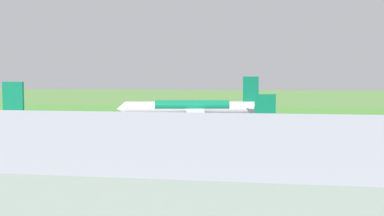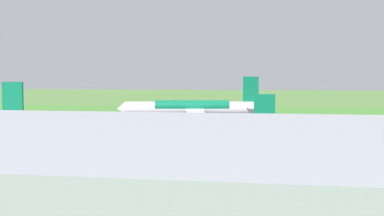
# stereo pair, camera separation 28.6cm
# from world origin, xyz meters

# --- Properties ---
(ground_plane) EXTENTS (800.00, 800.00, 0.00)m
(ground_plane) POSITION_xyz_m (0.00, 0.00, 0.00)
(ground_plane) COLOR #547F3D
(runway_asphalt) EXTENTS (600.00, 38.87, 0.06)m
(runway_asphalt) POSITION_xyz_m (0.00, 0.00, 0.03)
(runway_asphalt) COLOR #47474C
(runway_asphalt) RESTS_ON ground
(apron_concrete) EXTENTS (440.00, 110.00, 0.05)m
(apron_concrete) POSITION_xyz_m (0.00, 72.56, 0.03)
(apron_concrete) COLOR gray
(apron_concrete) RESTS_ON ground
(grass_verge_foreground) EXTENTS (600.00, 80.00, 0.04)m
(grass_verge_foreground) POSITION_xyz_m (0.00, -35.30, 0.02)
(grass_verge_foreground) COLOR #478534
(grass_verge_foreground) RESTS_ON ground
(airliner_main) EXTENTS (53.92, 44.37, 15.88)m
(airliner_main) POSITION_xyz_m (7.38, -0.07, 4.35)
(airliner_main) COLOR white
(airliner_main) RESTS_ON ground
(airliner_parked_mid) EXTENTS (41.45, 34.01, 12.10)m
(airliner_parked_mid) POSITION_xyz_m (-2.61, 70.15, 3.30)
(airliner_parked_mid) COLOR white
(airliner_parked_mid) RESTS_ON ground
(service_truck_baggage) EXTENTS (5.41, 5.91, 2.65)m
(service_truck_baggage) POSITION_xyz_m (19.83, 29.80, 1.40)
(service_truck_baggage) COLOR #B21914
(service_truck_baggage) RESTS_ON ground
(no_stopping_sign) EXTENTS (0.60, 0.10, 2.82)m
(no_stopping_sign) POSITION_xyz_m (-0.06, -31.80, 1.66)
(no_stopping_sign) COLOR slate
(no_stopping_sign) RESTS_ON ground
(traffic_cone_orange) EXTENTS (0.40, 0.40, 0.55)m
(traffic_cone_orange) POSITION_xyz_m (5.34, -33.50, 0.28)
(traffic_cone_orange) COLOR orange
(traffic_cone_orange) RESTS_ON ground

